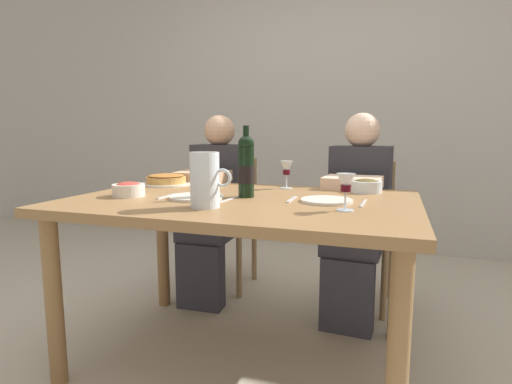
{
  "coord_description": "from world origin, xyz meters",
  "views": [
    {
      "loc": [
        0.63,
        -1.67,
        1.05
      ],
      "look_at": [
        0.05,
        0.04,
        0.78
      ],
      "focal_mm": 28.71,
      "sensor_mm": 36.0,
      "label": 1
    }
  ],
  "objects_px": {
    "baked_tart": "(166,180)",
    "salad_bowl": "(129,189)",
    "wine_glass_left_diner": "(346,185)",
    "dinner_plate_right_setting": "(327,200)",
    "chair_left": "(227,213)",
    "diner_left": "(214,201)",
    "chair_right": "(361,222)",
    "olive_bowl": "(366,185)",
    "water_pitcher": "(205,183)",
    "dining_table": "(242,219)",
    "wine_glass_right_diner": "(286,169)",
    "diner_right": "(356,210)",
    "wine_bottle": "(246,166)",
    "dinner_plate_left_setting": "(197,197)"
  },
  "relations": [
    {
      "from": "olive_bowl",
      "to": "chair_left",
      "type": "relative_size",
      "value": 0.17
    },
    {
      "from": "dining_table",
      "to": "wine_glass_left_diner",
      "type": "xyz_separation_m",
      "value": [
        0.47,
        -0.15,
        0.19
      ]
    },
    {
      "from": "wine_glass_right_diner",
      "to": "water_pitcher",
      "type": "bearing_deg",
      "value": -104.2
    },
    {
      "from": "dinner_plate_right_setting",
      "to": "diner_right",
      "type": "relative_size",
      "value": 0.19
    },
    {
      "from": "baked_tart",
      "to": "diner_left",
      "type": "relative_size",
      "value": 0.24
    },
    {
      "from": "olive_bowl",
      "to": "diner_right",
      "type": "xyz_separation_m",
      "value": [
        -0.06,
        0.28,
        -0.18
      ]
    },
    {
      "from": "dinner_plate_left_setting",
      "to": "diner_left",
      "type": "bearing_deg",
      "value": 109.22
    },
    {
      "from": "chair_left",
      "to": "water_pitcher",
      "type": "bearing_deg",
      "value": 106.51
    },
    {
      "from": "wine_bottle",
      "to": "olive_bowl",
      "type": "relative_size",
      "value": 2.1
    },
    {
      "from": "dining_table",
      "to": "chair_left",
      "type": "xyz_separation_m",
      "value": [
        -0.45,
        0.91,
        -0.17
      ]
    },
    {
      "from": "wine_glass_left_diner",
      "to": "dinner_plate_right_setting",
      "type": "distance_m",
      "value": 0.22
    },
    {
      "from": "olive_bowl",
      "to": "salad_bowl",
      "type": "bearing_deg",
      "value": -154.52
    },
    {
      "from": "baked_tart",
      "to": "salad_bowl",
      "type": "relative_size",
      "value": 1.92
    },
    {
      "from": "salad_bowl",
      "to": "diner_right",
      "type": "relative_size",
      "value": 0.12
    },
    {
      "from": "wine_glass_left_diner",
      "to": "dinner_plate_right_setting",
      "type": "bearing_deg",
      "value": 118.89
    },
    {
      "from": "chair_right",
      "to": "diner_right",
      "type": "height_order",
      "value": "diner_right"
    },
    {
      "from": "dining_table",
      "to": "wine_bottle",
      "type": "distance_m",
      "value": 0.23
    },
    {
      "from": "wine_glass_left_diner",
      "to": "dinner_plate_right_setting",
      "type": "height_order",
      "value": "wine_glass_left_diner"
    },
    {
      "from": "wine_glass_right_diner",
      "to": "diner_right",
      "type": "xyz_separation_m",
      "value": [
        0.34,
        0.28,
        -0.24
      ]
    },
    {
      "from": "salad_bowl",
      "to": "water_pitcher",
      "type": "bearing_deg",
      "value": -17.39
    },
    {
      "from": "wine_glass_left_diner",
      "to": "diner_right",
      "type": "relative_size",
      "value": 0.12
    },
    {
      "from": "water_pitcher",
      "to": "diner_right",
      "type": "relative_size",
      "value": 0.19
    },
    {
      "from": "baked_tart",
      "to": "chair_left",
      "type": "distance_m",
      "value": 0.68
    },
    {
      "from": "salad_bowl",
      "to": "chair_right",
      "type": "height_order",
      "value": "chair_right"
    },
    {
      "from": "baked_tart",
      "to": "dinner_plate_left_setting",
      "type": "xyz_separation_m",
      "value": [
        0.38,
        -0.37,
        -0.02
      ]
    },
    {
      "from": "wine_bottle",
      "to": "water_pitcher",
      "type": "relative_size",
      "value": 1.48
    },
    {
      "from": "baked_tart",
      "to": "dinner_plate_left_setting",
      "type": "distance_m",
      "value": 0.53
    },
    {
      "from": "wine_bottle",
      "to": "baked_tart",
      "type": "bearing_deg",
      "value": 154.91
    },
    {
      "from": "water_pitcher",
      "to": "baked_tart",
      "type": "relative_size",
      "value": 0.77
    },
    {
      "from": "dining_table",
      "to": "wine_glass_right_diner",
      "type": "xyz_separation_m",
      "value": [
        0.11,
        0.38,
        0.19
      ]
    },
    {
      "from": "diner_right",
      "to": "water_pitcher",
      "type": "bearing_deg",
      "value": 64.91
    },
    {
      "from": "baked_tart",
      "to": "dinner_plate_right_setting",
      "type": "height_order",
      "value": "baked_tart"
    },
    {
      "from": "wine_bottle",
      "to": "wine_glass_left_diner",
      "type": "height_order",
      "value": "wine_bottle"
    },
    {
      "from": "chair_right",
      "to": "olive_bowl",
      "type": "bearing_deg",
      "value": 99.28
    },
    {
      "from": "chair_left",
      "to": "diner_left",
      "type": "bearing_deg",
      "value": 89.59
    },
    {
      "from": "water_pitcher",
      "to": "wine_bottle",
      "type": "bearing_deg",
      "value": 78.16
    },
    {
      "from": "olive_bowl",
      "to": "wine_glass_left_diner",
      "type": "relative_size",
      "value": 1.09
    },
    {
      "from": "water_pitcher",
      "to": "wine_glass_left_diner",
      "type": "relative_size",
      "value": 1.54
    },
    {
      "from": "water_pitcher",
      "to": "wine_glass_right_diner",
      "type": "relative_size",
      "value": 1.49
    },
    {
      "from": "wine_glass_right_diner",
      "to": "baked_tart",
      "type": "bearing_deg",
      "value": -173.91
    },
    {
      "from": "wine_glass_right_diner",
      "to": "dining_table",
      "type": "bearing_deg",
      "value": -105.55
    },
    {
      "from": "olive_bowl",
      "to": "dinner_plate_right_setting",
      "type": "relative_size",
      "value": 0.7
    },
    {
      "from": "wine_glass_left_diner",
      "to": "chair_right",
      "type": "bearing_deg",
      "value": 90.62
    },
    {
      "from": "dinner_plate_left_setting",
      "to": "diner_right",
      "type": "distance_m",
      "value": 0.97
    },
    {
      "from": "dinner_plate_right_setting",
      "to": "diner_right",
      "type": "height_order",
      "value": "diner_right"
    },
    {
      "from": "diner_left",
      "to": "chair_left",
      "type": "bearing_deg",
      "value": -90.41
    },
    {
      "from": "water_pitcher",
      "to": "wine_glass_right_diner",
      "type": "xyz_separation_m",
      "value": [
        0.16,
        0.63,
        0.0
      ]
    },
    {
      "from": "olive_bowl",
      "to": "wine_glass_right_diner",
      "type": "distance_m",
      "value": 0.41
    },
    {
      "from": "wine_glass_left_diner",
      "to": "wine_glass_right_diner",
      "type": "relative_size",
      "value": 0.97
    },
    {
      "from": "baked_tart",
      "to": "wine_glass_right_diner",
      "type": "xyz_separation_m",
      "value": [
        0.67,
        0.07,
        0.07
      ]
    }
  ]
}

